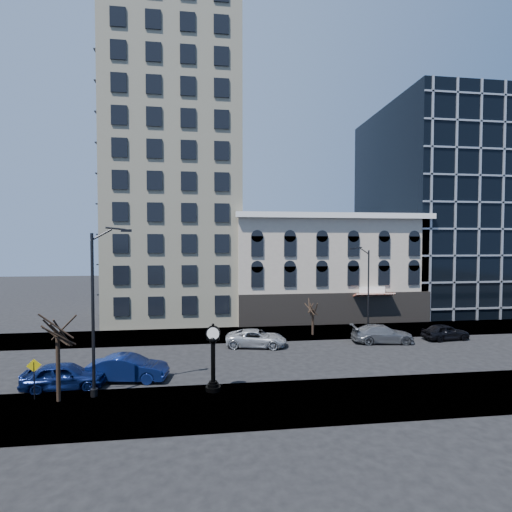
{
  "coord_description": "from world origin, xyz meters",
  "views": [
    {
      "loc": [
        -2.12,
        -28.53,
        9.14
      ],
      "look_at": [
        2.0,
        4.0,
        8.0
      ],
      "focal_mm": 26.0,
      "sensor_mm": 36.0,
      "label": 1
    }
  ],
  "objects": [
    {
      "name": "bare_tree_far",
      "position": [
        7.98,
        6.67,
        3.17
      ],
      "size": [
        2.37,
        2.37,
        4.06
      ],
      "color": "black",
      "rests_on": "sidewalk_far"
    },
    {
      "name": "bare_tree_near",
      "position": [
        -10.68,
        -6.44,
        4.9
      ],
      "size": [
        3.69,
        3.69,
        6.33
      ],
      "color": "black",
      "rests_on": "sidewalk_near"
    },
    {
      "name": "victorian_row",
      "position": [
        12.0,
        15.89,
        6.0
      ],
      "size": [
        22.6,
        11.19,
        12.5
      ],
      "color": "#BCAE9B",
      "rests_on": "ground"
    },
    {
      "name": "car_near_b",
      "position": [
        -7.48,
        -3.33,
        0.84
      ],
      "size": [
        5.26,
        2.35,
        1.68
      ],
      "primitive_type": "imported",
      "rotation": [
        0.0,
        0.0,
        1.46
      ],
      "color": "#0C194C",
      "rests_on": "ground"
    },
    {
      "name": "car_far_c",
      "position": [
        20.01,
        3.68,
        0.75
      ],
      "size": [
        4.53,
        2.16,
        1.5
      ],
      "primitive_type": "imported",
      "rotation": [
        0.0,
        0.0,
        1.66
      ],
      "color": "black",
      "rests_on": "ground"
    },
    {
      "name": "glass_office",
      "position": [
        32.0,
        20.91,
        14.0
      ],
      "size": [
        20.0,
        20.15,
        28.0
      ],
      "color": "black",
      "rests_on": "ground"
    },
    {
      "name": "ground",
      "position": [
        0.0,
        0.0,
        0.0
      ],
      "size": [
        160.0,
        160.0,
        0.0
      ],
      "primitive_type": "plane",
      "color": "black",
      "rests_on": "ground"
    },
    {
      "name": "car_far_b",
      "position": [
        13.64,
        3.48,
        0.81
      ],
      "size": [
        5.78,
        2.85,
        1.62
      ],
      "primitive_type": "imported",
      "rotation": [
        0.0,
        0.0,
        1.46
      ],
      "color": "#595B60",
      "rests_on": "ground"
    },
    {
      "name": "street_lamp_far",
      "position": [
        12.94,
        6.27,
        6.77
      ],
      "size": [
        2.25,
        0.77,
        8.81
      ],
      "rotation": [
        0.0,
        0.0,
        3.38
      ],
      "color": "black",
      "rests_on": "sidewalk_far"
    },
    {
      "name": "car_far_a",
      "position": [
        1.99,
        3.65,
        0.74
      ],
      "size": [
        5.73,
        3.51,
        1.48
      ],
      "primitive_type": "imported",
      "rotation": [
        0.0,
        0.0,
        1.36
      ],
      "color": "#A5A8AD",
      "rests_on": "ground"
    },
    {
      "name": "cream_tower",
      "position": [
        -6.11,
        18.88,
        19.32
      ],
      "size": [
        15.9,
        15.4,
        42.5
      ],
      "color": "beige",
      "rests_on": "ground"
    },
    {
      "name": "street_clock",
      "position": [
        -1.91,
        -6.0,
        1.99
      ],
      "size": [
        0.94,
        0.94,
        4.14
      ],
      "rotation": [
        0.0,
        0.0,
        -0.19
      ],
      "color": "black",
      "rests_on": "sidewalk_near"
    },
    {
      "name": "sidewalk_far",
      "position": [
        0.0,
        8.0,
        0.06
      ],
      "size": [
        160.0,
        6.0,
        0.12
      ],
      "primitive_type": "cube",
      "color": "gray",
      "rests_on": "ground"
    },
    {
      "name": "warning_sign",
      "position": [
        -12.18,
        -6.0,
        1.74
      ],
      "size": [
        0.75,
        0.22,
        2.36
      ],
      "rotation": [
        0.0,
        0.0,
        0.24
      ],
      "color": "black",
      "rests_on": "sidewalk_near"
    },
    {
      "name": "street_lamp_near",
      "position": [
        -8.17,
        -5.77,
        7.79
      ],
      "size": [
        2.55,
        1.05,
        10.17
      ],
      "rotation": [
        0.0,
        0.0,
        0.31
      ],
      "color": "black",
      "rests_on": "sidewalk_near"
    },
    {
      "name": "car_near_a",
      "position": [
        -11.16,
        -4.26,
        0.83
      ],
      "size": [
        5.01,
        2.31,
        1.66
      ],
      "primitive_type": "imported",
      "rotation": [
        0.0,
        0.0,
        1.64
      ],
      "color": "#0C194C",
      "rests_on": "ground"
    },
    {
      "name": "sidewalk_near",
      "position": [
        0.0,
        -8.0,
        0.06
      ],
      "size": [
        160.0,
        6.0,
        0.12
      ],
      "primitive_type": "cube",
      "color": "gray",
      "rests_on": "ground"
    }
  ]
}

